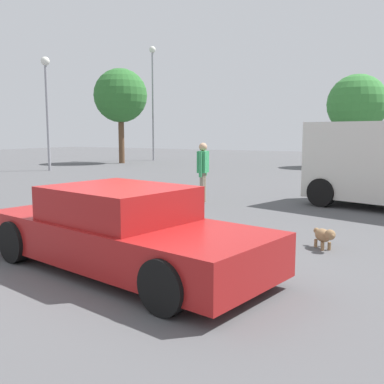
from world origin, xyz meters
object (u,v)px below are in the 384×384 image
Objects in this scene: pedestrian at (203,167)px; dog at (324,236)px; sedan_foreground at (123,231)px; light_post_far at (153,86)px; light_post_mid at (47,93)px.

dog is at bearing -50.90° from pedestrian.
sedan_foreground is at bearing -83.46° from dog.
pedestrian is at bearing 117.82° from sedan_foreground.
pedestrian is at bearing -51.55° from light_post_far.
pedestrian reaches higher than dog.
dog is 24.99m from light_post_far.
light_post_far is at bearing 133.59° from sedan_foreground.
light_post_mid is at bearing -89.92° from light_post_far.
light_post_far reaches higher than light_post_mid.
pedestrian is at bearing -24.63° from light_post_mid.
light_post_far is (-11.91, 14.99, 4.12)m from pedestrian.
light_post_far is (-0.01, 9.54, 1.17)m from light_post_mid.
sedan_foreground is 18.28m from light_post_mid.
pedestrian is 13.41m from light_post_mid.
pedestrian is 0.22× the size of light_post_far.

